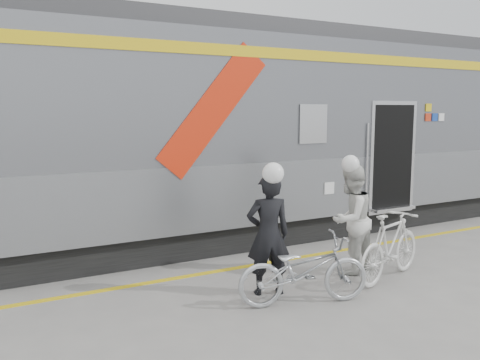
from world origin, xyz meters
TOP-DOWN VIEW (x-y plane):
  - ground at (0.00, 0.00)m, footprint 90.00×90.00m
  - train at (1.17, 4.19)m, footprint 24.00×3.17m
  - safety_strip at (0.00, 2.15)m, footprint 24.00×0.12m
  - man at (-0.65, 0.96)m, footprint 0.69×0.55m
  - bicycle_left at (-0.45, 0.41)m, footprint 1.83×1.06m
  - woman at (0.94, 1.14)m, footprint 0.97×0.85m
  - bicycle_right at (1.24, 0.59)m, footprint 1.75×0.96m
  - helmet_man at (-0.65, 0.96)m, footprint 0.29×0.29m
  - helmet_woman at (0.94, 1.14)m, footprint 0.27×0.27m

SIDE VIEW (x-z plane):
  - ground at x=0.00m, z-range 0.00..0.00m
  - safety_strip at x=0.00m, z-range 0.00..0.01m
  - bicycle_left at x=-0.45m, z-range 0.00..0.91m
  - bicycle_right at x=1.24m, z-range 0.00..1.01m
  - man at x=-0.65m, z-range 0.00..1.65m
  - woman at x=0.94m, z-range 0.00..1.67m
  - helmet_man at x=-0.65m, z-range 1.65..1.94m
  - helmet_woman at x=0.94m, z-range 1.67..1.94m
  - train at x=1.17m, z-range 0.00..4.10m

